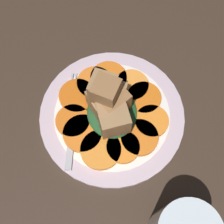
% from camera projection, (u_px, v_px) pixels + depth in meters
% --- Properties ---
extents(table_slab, '(1.20, 1.20, 0.02)m').
position_uv_depth(table_slab, '(112.00, 118.00, 0.57)').
color(table_slab, '#38281E').
rests_on(table_slab, ground).
extents(plate, '(0.26, 0.26, 0.01)m').
position_uv_depth(plate, '(112.00, 115.00, 0.56)').
color(plate, silver).
rests_on(plate, table_slab).
extents(carrot_slice_0, '(0.06, 0.06, 0.01)m').
position_uv_depth(carrot_slice_0, '(144.00, 98.00, 0.56)').
color(carrot_slice_0, orange).
rests_on(carrot_slice_0, plate).
extents(carrot_slice_1, '(0.06, 0.06, 0.01)m').
position_uv_depth(carrot_slice_1, '(132.00, 85.00, 0.57)').
color(carrot_slice_1, orange).
rests_on(carrot_slice_1, plate).
extents(carrot_slice_2, '(0.07, 0.07, 0.01)m').
position_uv_depth(carrot_slice_2, '(111.00, 78.00, 0.57)').
color(carrot_slice_2, orange).
rests_on(carrot_slice_2, plate).
extents(carrot_slice_3, '(0.06, 0.06, 0.01)m').
position_uv_depth(carrot_slice_3, '(95.00, 83.00, 0.57)').
color(carrot_slice_3, orange).
rests_on(carrot_slice_3, plate).
extents(carrot_slice_4, '(0.07, 0.07, 0.01)m').
position_uv_depth(carrot_slice_4, '(77.00, 96.00, 0.56)').
color(carrot_slice_4, '#D76115').
rests_on(carrot_slice_4, plate).
extents(carrot_slice_5, '(0.06, 0.06, 0.01)m').
position_uv_depth(carrot_slice_5, '(73.00, 121.00, 0.54)').
color(carrot_slice_5, orange).
rests_on(carrot_slice_5, plate).
extents(carrot_slice_6, '(0.07, 0.07, 0.01)m').
position_uv_depth(carrot_slice_6, '(82.00, 133.00, 0.53)').
color(carrot_slice_6, orange).
rests_on(carrot_slice_6, plate).
extents(carrot_slice_7, '(0.07, 0.07, 0.01)m').
position_uv_depth(carrot_slice_7, '(101.00, 150.00, 0.52)').
color(carrot_slice_7, orange).
rests_on(carrot_slice_7, plate).
extents(carrot_slice_8, '(0.06, 0.06, 0.01)m').
position_uv_depth(carrot_slice_8, '(123.00, 147.00, 0.52)').
color(carrot_slice_8, orange).
rests_on(carrot_slice_8, plate).
extents(carrot_slice_9, '(0.06, 0.06, 0.01)m').
position_uv_depth(carrot_slice_9, '(139.00, 138.00, 0.53)').
color(carrot_slice_9, orange).
rests_on(carrot_slice_9, plate).
extents(carrot_slice_10, '(0.06, 0.06, 0.01)m').
position_uv_depth(carrot_slice_10, '(152.00, 121.00, 0.54)').
color(carrot_slice_10, orange).
rests_on(carrot_slice_10, plate).
extents(center_pile, '(0.10, 0.09, 0.10)m').
position_uv_depth(center_pile, '(109.00, 104.00, 0.51)').
color(center_pile, '#235128').
rests_on(center_pile, plate).
extents(fork, '(0.18, 0.04, 0.00)m').
position_uv_depth(fork, '(73.00, 117.00, 0.55)').
color(fork, '#B2B2B7').
rests_on(fork, plate).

